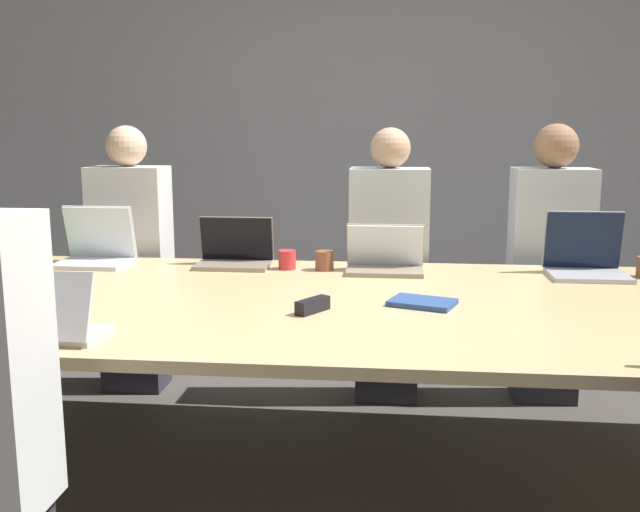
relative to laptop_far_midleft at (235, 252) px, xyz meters
The scene contains 16 objects.
ground_plane 1.17m from the laptop_far_midleft, 49.16° to the right, with size 24.00×24.00×0.00m, color #4C4742.
curtain_wall 2.07m from the laptop_far_midleft, 74.37° to the left, with size 12.00×0.06×2.80m.
conference_table 0.83m from the laptop_far_midleft, 49.16° to the right, with size 3.95×1.57×0.76m.
laptop_far_midleft is the anchor object (origin of this frame).
cup_far_midleft 0.27m from the laptop_far_midleft, 11.27° to the right, with size 0.08×0.08×0.09m.
laptop_far_right 1.61m from the laptop_far_midleft, ahead, with size 0.34×0.28×0.28m.
person_far_right 1.61m from the laptop_far_midleft, 15.13° to the left, with size 0.40×0.24×1.44m.
laptop_far_center 0.72m from the laptop_far_midleft, ahead, with size 0.35×0.22×0.22m.
person_far_center 0.82m from the laptop_far_midleft, 25.22° to the left, with size 0.40×0.24×1.42m.
cup_far_center 0.44m from the laptop_far_midleft, ahead, with size 0.09×0.09×0.09m.
laptop_near_left 1.29m from the laptop_far_midleft, 104.20° to the right, with size 0.33×0.22×0.22m.
laptop_far_left 0.68m from the laptop_far_midleft, behind, with size 0.34×0.28×0.28m.
person_far_left 0.75m from the laptop_far_midleft, 151.24° to the left, with size 0.40×0.24×1.43m.
bottle_far_left 0.95m from the laptop_far_midleft, behind, with size 0.08×0.08×0.26m.
stapler 0.95m from the laptop_far_midleft, 60.44° to the right, with size 0.12×0.15×0.05m.
notebook 1.10m from the laptop_far_midleft, 38.26° to the right, with size 0.27×0.23×0.02m.
Camera 1 is at (0.21, -2.66, 1.42)m, focal length 40.00 mm.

